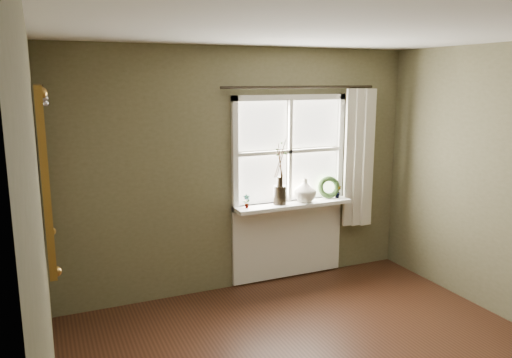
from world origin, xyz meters
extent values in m
plane|color=silver|center=(0.00, 0.00, 2.60)|extent=(4.50, 4.50, 0.00)
cube|color=brown|center=(0.00, 2.30, 1.30)|extent=(4.00, 0.10, 2.60)
cube|color=brown|center=(-2.05, 0.00, 1.30)|extent=(0.10, 4.50, 2.60)
cube|color=white|center=(0.55, 2.22, 0.89)|extent=(1.36, 0.06, 0.06)
cube|color=white|center=(0.55, 2.22, 2.07)|extent=(1.36, 0.06, 0.06)
cube|color=white|center=(-0.10, 2.22, 1.48)|extent=(0.06, 0.06, 1.24)
cube|color=white|center=(1.20, 2.22, 1.48)|extent=(0.06, 0.06, 1.24)
cube|color=white|center=(0.55, 2.22, 1.48)|extent=(1.24, 0.05, 0.04)
cube|color=white|center=(0.55, 2.22, 1.48)|extent=(0.04, 0.05, 1.12)
cube|color=white|center=(0.23, 2.25, 1.77)|extent=(0.59, 0.01, 0.53)
cube|color=white|center=(0.88, 2.25, 1.77)|extent=(0.59, 0.01, 0.53)
cube|color=white|center=(0.23, 2.25, 1.19)|extent=(0.59, 0.01, 0.53)
cube|color=white|center=(0.88, 2.25, 1.19)|extent=(0.59, 0.01, 0.53)
cube|color=white|center=(0.55, 2.12, 0.90)|extent=(1.36, 0.26, 0.04)
cube|color=white|center=(0.55, 2.23, 0.46)|extent=(1.36, 0.04, 0.88)
cylinder|color=black|center=(0.38, 2.12, 1.02)|extent=(0.17, 0.17, 0.21)
imported|color=beige|center=(0.70, 2.12, 1.05)|extent=(0.28, 0.28, 0.26)
torus|color=#2C4820|center=(1.03, 2.16, 1.02)|extent=(0.28, 0.18, 0.27)
imported|color=#2C4820|center=(-0.01, 2.12, 0.99)|extent=(0.08, 0.06, 0.15)
imported|color=#2C4820|center=(1.13, 2.12, 0.99)|extent=(0.09, 0.08, 0.15)
cube|color=beige|center=(1.39, 2.13, 1.37)|extent=(0.36, 0.12, 1.59)
cylinder|color=black|center=(0.65, 2.17, 2.18)|extent=(1.84, 0.03, 0.03)
cube|color=white|center=(-1.97, 1.51, 1.55)|extent=(0.02, 0.93, 1.15)
cube|color=olive|center=(-1.96, 1.51, 2.18)|extent=(0.05, 1.13, 0.10)
cube|color=olive|center=(-1.96, 1.51, 0.93)|extent=(0.05, 1.13, 0.10)
cube|color=olive|center=(-1.96, 0.99, 1.55)|extent=(0.05, 0.10, 1.15)
cube|color=olive|center=(-1.96, 2.02, 1.55)|extent=(0.05, 0.10, 1.15)
sphere|color=silver|center=(-1.91, 1.48, 2.13)|extent=(0.04, 0.04, 0.04)
sphere|color=silver|center=(-1.91, 1.51, 2.09)|extent=(0.04, 0.04, 0.04)
sphere|color=silver|center=(-1.91, 1.54, 2.14)|extent=(0.04, 0.04, 0.04)
camera|label=1|loc=(-1.98, -2.63, 2.26)|focal=35.00mm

